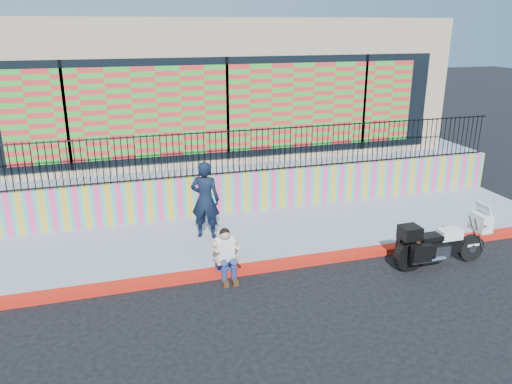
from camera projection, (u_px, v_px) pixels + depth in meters
name	position (u px, v px, depth m)	size (l,w,h in m)	color
ground	(274.00, 268.00, 10.91)	(90.00, 90.00, 0.00)	black
red_curb	(274.00, 265.00, 10.89)	(16.00, 0.30, 0.15)	#B6140D
sidewalk	(253.00, 236.00, 12.38)	(16.00, 3.00, 0.15)	gray
mural_wall	(236.00, 193.00, 13.64)	(16.00, 0.20, 1.10)	#FC4281
metal_fence	(236.00, 152.00, 13.27)	(15.80, 0.04, 1.20)	black
elevated_platform	(202.00, 152.00, 18.29)	(16.00, 10.00, 1.25)	gray
storefront_building	(200.00, 80.00, 17.26)	(14.00, 8.06, 4.00)	tan
police_motorcycle	(440.00, 241.00, 10.87)	(2.20, 0.73, 1.37)	black
police_officer	(205.00, 200.00, 11.88)	(0.69, 0.45, 1.90)	black
seated_man	(227.00, 259.00, 10.32)	(0.54, 0.71, 1.06)	navy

